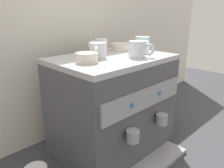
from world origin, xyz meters
name	(u,v)px	position (x,y,z in m)	size (l,w,h in m)	color
ground_plane	(112,147)	(0.00, 0.00, 0.00)	(4.00, 4.00, 0.00)	#38383D
tiled_backsplash_wall	(71,41)	(0.00, 0.33, 0.54)	(2.80, 0.03, 1.08)	silver
espresso_machine	(113,105)	(0.00, 0.00, 0.25)	(0.56, 0.51, 0.50)	#4C4C51
ceramic_cup_0	(100,46)	(0.03, 0.12, 0.53)	(0.08, 0.09, 0.07)	silver
ceramic_cup_1	(138,49)	(0.07, -0.10, 0.54)	(0.09, 0.11, 0.07)	silver
ceramic_cup_2	(143,45)	(0.19, -0.03, 0.54)	(0.08, 0.11, 0.08)	silver
ceramic_cup_3	(98,51)	(-0.08, 0.01, 0.53)	(0.10, 0.10, 0.07)	silver
ceramic_bowl_0	(87,58)	(-0.17, -0.02, 0.52)	(0.09, 0.09, 0.04)	beige
ceramic_bowl_1	(122,47)	(0.17, 0.09, 0.52)	(0.13, 0.13, 0.04)	beige
coffee_grinder	(160,92)	(0.46, 0.01, 0.20)	(0.17, 0.17, 0.41)	black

